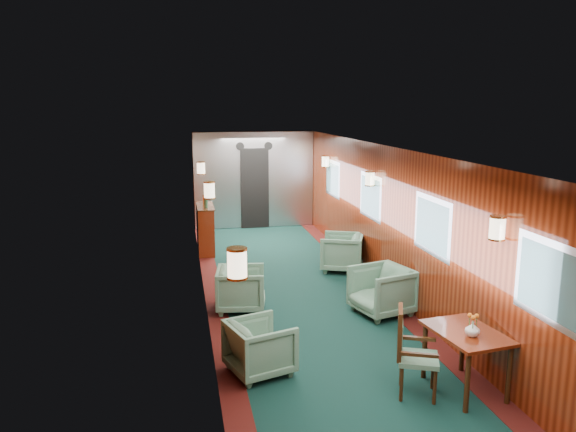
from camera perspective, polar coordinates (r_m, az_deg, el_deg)
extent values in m
plane|color=black|center=(8.65, 1.95, -9.45)|extent=(12.00, 12.00, 0.00)
cube|color=white|center=(8.12, 2.07, 6.25)|extent=(3.00, 12.00, 0.10)
cube|color=white|center=(8.12, 2.07, 6.32)|extent=(1.20, 12.00, 0.06)
cube|color=#63200D|center=(14.12, -3.49, 3.71)|extent=(3.00, 0.10, 2.40)
cube|color=#63200D|center=(8.10, -8.39, -2.13)|extent=(0.10, 12.00, 2.40)
cube|color=#63200D|center=(8.76, 11.62, -1.23)|extent=(0.10, 12.00, 2.40)
cube|color=#370D0B|center=(8.47, -7.12, -9.99)|extent=(0.30, 12.00, 0.01)
cube|color=#370D0B|center=(9.03, 10.43, -8.70)|extent=(0.30, 12.00, 0.01)
cube|color=#B5B8BD|center=(14.04, -3.45, 3.67)|extent=(2.98, 0.12, 2.38)
cube|color=black|center=(13.99, -3.39, 2.81)|extent=(0.70, 0.06, 2.00)
cylinder|color=black|center=(13.84, -4.90, 7.07)|extent=(0.20, 0.04, 0.20)
cylinder|color=black|center=(13.94, -2.01, 7.14)|extent=(0.20, 0.04, 0.20)
cube|color=silver|center=(5.73, 25.18, -6.20)|extent=(0.02, 1.10, 0.80)
cube|color=#416262|center=(5.73, 25.11, -6.20)|extent=(0.01, 0.96, 0.66)
cube|color=silver|center=(7.81, 14.42, -1.00)|extent=(0.02, 1.10, 0.80)
cube|color=#416262|center=(7.80, 14.37, -1.00)|extent=(0.01, 0.96, 0.66)
cube|color=silver|center=(10.08, 8.37, 1.97)|extent=(0.02, 1.10, 0.80)
cube|color=#416262|center=(10.08, 8.32, 1.97)|extent=(0.01, 0.96, 0.66)
cube|color=silver|center=(12.44, 4.56, 3.82)|extent=(0.02, 1.10, 0.80)
cube|color=#416262|center=(12.44, 4.53, 3.82)|extent=(0.01, 0.96, 0.66)
cylinder|color=#FFEEC6|center=(4.58, -5.19, -4.81)|extent=(0.16, 0.16, 0.24)
cylinder|color=#BB8335|center=(4.61, -5.17, -6.24)|extent=(0.17, 0.17, 0.02)
cylinder|color=#FFEEC6|center=(6.23, 20.49, -1.14)|extent=(0.16, 0.16, 0.24)
cylinder|color=#BB8335|center=(6.26, 20.41, -2.21)|extent=(0.17, 0.17, 0.02)
cylinder|color=#FFEEC6|center=(8.48, -8.00, 2.62)|extent=(0.16, 0.16, 0.24)
cylinder|color=#BB8335|center=(8.50, -7.97, 1.82)|extent=(0.17, 0.17, 0.02)
cylinder|color=#FFEEC6|center=(9.81, 8.32, 3.79)|extent=(0.16, 0.16, 0.24)
cylinder|color=#BB8335|center=(9.83, 8.30, 3.09)|extent=(0.17, 0.17, 0.02)
cylinder|color=#FFEEC6|center=(11.46, -8.84, 4.84)|extent=(0.16, 0.16, 0.24)
cylinder|color=#BB8335|center=(11.47, -8.82, 4.25)|extent=(0.17, 0.17, 0.02)
cylinder|color=#FFEEC6|center=(12.66, 3.83, 5.56)|extent=(0.16, 0.16, 0.24)
cylinder|color=#BB8335|center=(12.68, 3.82, 5.02)|extent=(0.17, 0.17, 0.02)
cube|color=#63200D|center=(6.42, 17.70, -11.23)|extent=(0.75, 0.99, 0.04)
cylinder|color=#381E0C|center=(6.14, 17.75, -15.83)|extent=(0.05, 0.05, 0.65)
cylinder|color=#381E0C|center=(6.43, 21.53, -14.79)|extent=(0.05, 0.05, 0.65)
cylinder|color=#381E0C|center=(6.71, 13.70, -13.17)|extent=(0.05, 0.05, 0.65)
cylinder|color=#381E0C|center=(6.98, 17.32, -12.37)|extent=(0.05, 0.05, 0.65)
cube|color=#22503E|center=(6.30, 13.10, -13.95)|extent=(0.53, 0.53, 0.05)
cube|color=#381E0C|center=(6.18, 11.29, -11.50)|extent=(0.18, 0.36, 0.54)
cube|color=#22503E|center=(6.20, 11.48, -11.96)|extent=(0.12, 0.27, 0.32)
cube|color=#381E0C|center=(6.05, 13.23, -13.55)|extent=(0.36, 0.18, 0.04)
cube|color=#381E0C|center=(6.43, 13.10, -12.03)|extent=(0.36, 0.18, 0.04)
cylinder|color=#381E0C|center=(6.24, 11.45, -16.39)|extent=(0.04, 0.04, 0.38)
cylinder|color=#381E0C|center=(6.25, 14.68, -16.46)|extent=(0.04, 0.04, 0.38)
cylinder|color=#381E0C|center=(6.54, 11.43, -15.01)|extent=(0.04, 0.04, 0.38)
cylinder|color=#381E0C|center=(6.56, 14.50, -15.09)|extent=(0.04, 0.04, 0.38)
cube|color=#63200D|center=(11.90, -8.40, -1.31)|extent=(0.33, 1.09, 0.98)
cube|color=#381E0C|center=(11.80, -8.42, 1.00)|extent=(0.35, 1.11, 0.02)
cylinder|color=#254A2F|center=(11.51, -8.32, 1.35)|extent=(0.07, 0.07, 0.22)
cylinder|color=#254A2F|center=(11.88, -8.42, 1.81)|extent=(0.06, 0.06, 0.28)
cylinder|color=#BB8335|center=(12.11, -8.46, 1.74)|extent=(0.08, 0.08, 0.18)
imported|color=beige|center=(6.27, 18.23, -10.86)|extent=(0.17, 0.17, 0.16)
imported|color=#22503E|center=(6.65, -2.86, -13.17)|extent=(0.86, 0.85, 0.63)
imported|color=#22503E|center=(8.55, -4.78, -7.38)|extent=(0.82, 0.80, 0.66)
imported|color=#22503E|center=(8.47, 9.50, -7.49)|extent=(0.96, 0.95, 0.71)
imported|color=#22503E|center=(10.54, 5.50, -3.69)|extent=(0.98, 0.97, 0.69)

